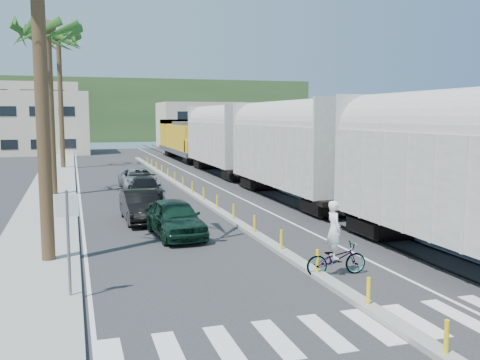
% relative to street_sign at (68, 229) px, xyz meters
% --- Properties ---
extents(ground, '(140.00, 140.00, 0.00)m').
position_rel_street_sign_xyz_m(ground, '(7.30, -2.00, -1.97)').
color(ground, '#28282B').
rests_on(ground, ground).
extents(sidewalk, '(3.00, 90.00, 0.15)m').
position_rel_street_sign_xyz_m(sidewalk, '(-1.20, 23.00, -1.90)').
color(sidewalk, gray).
rests_on(sidewalk, ground).
extents(rails, '(1.56, 100.00, 0.06)m').
position_rel_street_sign_xyz_m(rails, '(12.30, 26.00, -1.94)').
color(rails, black).
rests_on(rails, ground).
extents(median, '(0.45, 60.00, 0.85)m').
position_rel_street_sign_xyz_m(median, '(7.30, 17.96, -1.88)').
color(median, gray).
rests_on(median, ground).
extents(crosswalk, '(14.00, 2.20, 0.01)m').
position_rel_street_sign_xyz_m(crosswalk, '(7.30, -4.00, -1.97)').
color(crosswalk, silver).
rests_on(crosswalk, ground).
extents(lane_markings, '(9.42, 90.00, 0.01)m').
position_rel_street_sign_xyz_m(lane_markings, '(5.15, 23.00, -1.97)').
color(lane_markings, silver).
rests_on(lane_markings, ground).
extents(freight_train, '(3.00, 60.94, 5.85)m').
position_rel_street_sign_xyz_m(freight_train, '(12.30, 19.92, 0.93)').
color(freight_train, '#A5A397').
rests_on(freight_train, ground).
extents(palm_trees, '(3.50, 37.20, 13.75)m').
position_rel_street_sign_xyz_m(palm_trees, '(-0.80, 20.70, 8.84)').
color(palm_trees, brown).
rests_on(palm_trees, ground).
extents(street_sign, '(0.60, 0.08, 3.00)m').
position_rel_street_sign_xyz_m(street_sign, '(0.00, 0.00, 0.00)').
color(street_sign, slate).
rests_on(street_sign, ground).
extents(buildings, '(38.00, 27.00, 10.00)m').
position_rel_street_sign_xyz_m(buildings, '(0.89, 69.66, 2.39)').
color(buildings, beige).
rests_on(buildings, ground).
extents(hillside, '(80.00, 20.00, 12.00)m').
position_rel_street_sign_xyz_m(hillside, '(7.30, 98.00, 4.03)').
color(hillside, '#385628').
rests_on(hillside, ground).
extents(car_lead, '(2.50, 4.80, 1.54)m').
position_rel_street_sign_xyz_m(car_lead, '(4.13, 6.85, -1.20)').
color(car_lead, black).
rests_on(car_lead, ground).
extents(car_second, '(1.75, 4.50, 1.46)m').
position_rel_street_sign_xyz_m(car_second, '(3.16, 10.45, -1.24)').
color(car_second, black).
rests_on(car_second, ground).
extents(car_third, '(2.63, 4.94, 1.35)m').
position_rel_street_sign_xyz_m(car_third, '(4.17, 16.82, -1.30)').
color(car_third, black).
rests_on(car_third, ground).
extents(car_rear, '(2.49, 5.16, 1.42)m').
position_rel_street_sign_xyz_m(car_rear, '(4.39, 21.59, -1.26)').
color(car_rear, '#ADAFB3').
rests_on(car_rear, ground).
extents(cyclist, '(0.88, 2.04, 2.35)m').
position_rel_street_sign_xyz_m(cyclist, '(7.90, -0.04, -1.21)').
color(cyclist, '#9EA0A5').
rests_on(cyclist, ground).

